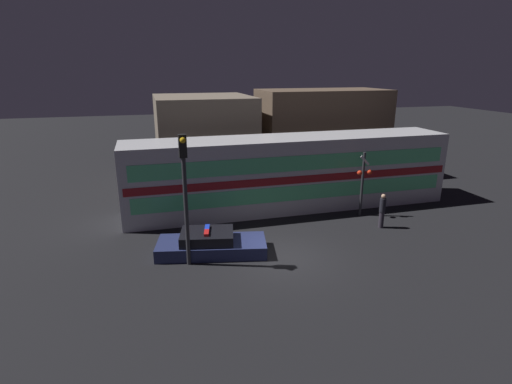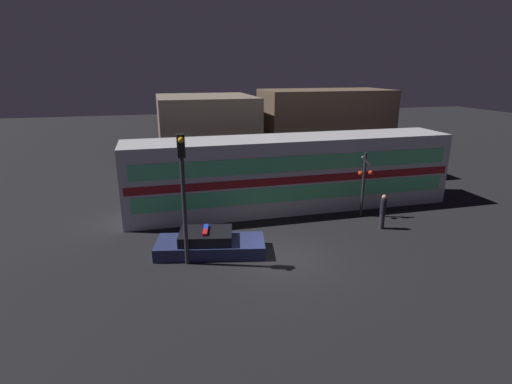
% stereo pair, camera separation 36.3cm
% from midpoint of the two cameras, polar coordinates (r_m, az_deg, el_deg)
% --- Properties ---
extents(ground_plane, '(120.00, 120.00, 0.00)m').
position_cam_midpoint_polar(ground_plane, '(17.63, 4.57, -9.39)').
color(ground_plane, black).
extents(train, '(18.82, 3.15, 4.18)m').
position_cam_midpoint_polar(train, '(23.27, 5.46, 2.74)').
color(train, silver).
rests_on(train, ground_plane).
extents(police_car, '(5.07, 2.83, 1.15)m').
position_cam_midpoint_polar(police_car, '(17.99, -6.09, -7.38)').
color(police_car, navy).
rests_on(police_car, ground_plane).
extents(pedestrian, '(0.31, 0.31, 1.81)m').
position_cam_midpoint_polar(pedestrian, '(21.38, 18.13, -2.64)').
color(pedestrian, '#2D2833').
rests_on(pedestrian, ground_plane).
extents(crossing_signal_near, '(0.88, 0.36, 3.59)m').
position_cam_midpoint_polar(crossing_signal_near, '(22.49, 15.64, 1.61)').
color(crossing_signal_near, '#2D2D33').
rests_on(crossing_signal_near, ground_plane).
extents(traffic_light_corner, '(0.30, 0.46, 5.49)m').
position_cam_midpoint_polar(traffic_light_corner, '(16.08, -9.74, 0.84)').
color(traffic_light_corner, '#2D2D33').
rests_on(traffic_light_corner, ground_plane).
extents(building_left, '(6.56, 6.98, 6.07)m').
position_cam_midpoint_polar(building_left, '(29.10, -6.72, 7.52)').
color(building_left, '#726656').
rests_on(building_left, ground_plane).
extents(building_center, '(9.39, 4.70, 6.42)m').
position_cam_midpoint_polar(building_center, '(31.00, 10.05, 8.29)').
color(building_center, brown).
rests_on(building_center, ground_plane).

